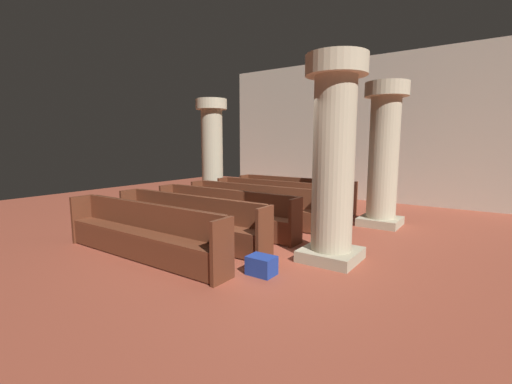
% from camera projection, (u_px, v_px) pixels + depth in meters
% --- Properties ---
extents(ground_plane, '(19.20, 19.20, 0.00)m').
position_uv_depth(ground_plane, '(258.00, 244.00, 6.34)').
color(ground_plane, '#9E4733').
extents(back_wall, '(10.00, 0.16, 4.50)m').
position_uv_depth(back_wall, '(366.00, 130.00, 10.96)').
color(back_wall, beige).
rests_on(back_wall, ground).
extents(pew_row_0, '(3.49, 0.46, 0.87)m').
position_uv_depth(pew_row_0, '(294.00, 192.00, 9.71)').
color(pew_row_0, brown).
rests_on(pew_row_0, ground).
extents(pew_row_1, '(3.49, 0.46, 0.87)m').
position_uv_depth(pew_row_1, '(275.00, 197.00, 8.87)').
color(pew_row_1, brown).
rests_on(pew_row_1, ground).
extents(pew_row_2, '(3.49, 0.47, 0.87)m').
position_uv_depth(pew_row_2, '(252.00, 203.00, 8.04)').
color(pew_row_2, brown).
rests_on(pew_row_2, ground).
extents(pew_row_3, '(3.49, 0.46, 0.87)m').
position_uv_depth(pew_row_3, '(224.00, 210.00, 7.21)').
color(pew_row_3, brown).
rests_on(pew_row_3, ground).
extents(pew_row_4, '(3.49, 0.46, 0.87)m').
position_uv_depth(pew_row_4, '(188.00, 218.00, 6.38)').
color(pew_row_4, brown).
rests_on(pew_row_4, ground).
extents(pew_row_5, '(3.49, 0.47, 0.87)m').
position_uv_depth(pew_row_5, '(142.00, 230.00, 5.55)').
color(pew_row_5, brown).
rests_on(pew_row_5, ground).
extents(pillar_aisle_side, '(0.93, 0.93, 3.14)m').
position_uv_depth(pillar_aisle_side, '(384.00, 153.00, 7.59)').
color(pillar_aisle_side, tan).
rests_on(pillar_aisle_side, ground).
extents(pillar_far_side, '(0.93, 0.93, 3.14)m').
position_uv_depth(pillar_far_side, '(212.00, 150.00, 10.45)').
color(pillar_far_side, tan).
rests_on(pillar_far_side, ground).
extents(pillar_aisle_rear, '(0.93, 0.93, 3.14)m').
position_uv_depth(pillar_aisle_rear, '(334.00, 157.00, 5.27)').
color(pillar_aisle_rear, tan).
rests_on(pillar_aisle_rear, ground).
extents(lectern, '(0.48, 0.45, 1.08)m').
position_uv_depth(lectern, '(324.00, 189.00, 10.55)').
color(lectern, brown).
rests_on(lectern, ground).
extents(hymn_book, '(0.16, 0.21, 0.04)m').
position_uv_depth(hymn_book, '(325.00, 179.00, 9.32)').
color(hymn_book, maroon).
rests_on(hymn_book, pew_row_0).
extents(kneeler_box_blue, '(0.39, 0.29, 0.27)m').
position_uv_depth(kneeler_box_blue, '(262.00, 265.00, 4.88)').
color(kneeler_box_blue, navy).
rests_on(kneeler_box_blue, ground).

